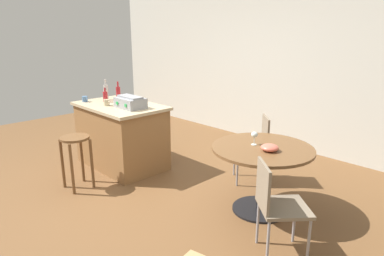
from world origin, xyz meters
The scene contains 15 objects.
ground_plane centered at (0.00, 0.00, 0.00)m, with size 8.80×8.80×0.00m, color brown.
back_wall centered at (0.00, 2.86, 1.35)m, with size 8.00×0.10×2.70m, color beige.
kitchen_island centered at (-0.76, 0.35, 0.45)m, with size 1.32×0.84×0.90m.
wooden_stool centered at (-0.51, -0.46, 0.49)m, with size 0.35×0.35×0.67m.
dining_table centered at (1.40, 0.69, 0.56)m, with size 1.06×1.06×0.73m.
folding_chair_near centered at (0.90, 1.29, 0.51)m, with size 0.57×0.57×0.86m.
folding_chair_far centered at (1.94, 0.14, 0.50)m, with size 0.56×0.56×0.85m.
toolbox centered at (-0.48, 0.34, 0.98)m, with size 0.40×0.29×0.16m.
bottle_0 centered at (-1.19, 0.40, 1.02)m, with size 0.07×0.07×0.31m.
bottle_1 centered at (-1.00, 0.49, 1.01)m, with size 0.06×0.06×0.29m.
bottle_2 centered at (-1.07, 0.31, 0.98)m, with size 0.07×0.07×0.21m.
cup_0 centered at (-1.28, 0.10, 0.94)m, with size 0.12×0.08×0.08m.
cup_1 centered at (-0.83, 0.19, 0.95)m, with size 0.11×0.08×0.09m.
wine_glass centered at (1.29, 0.69, 0.84)m, with size 0.07×0.07×0.14m.
serving_bowl centered at (1.52, 0.64, 0.77)m, with size 0.18×0.18×0.07m, color #DB6651.
Camera 1 is at (3.32, -2.19, 1.90)m, focal length 32.07 mm.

